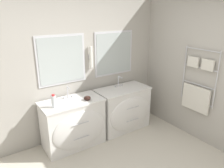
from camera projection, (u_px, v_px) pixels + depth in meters
wall_back at (72, 67)px, 3.83m from camera, size 5.17×0.14×2.60m
wall_right at (190, 66)px, 3.93m from camera, size 0.13×3.88×2.60m
vanity_left at (74, 123)px, 3.72m from camera, size 1.03×0.61×0.83m
vanity_right at (123, 108)px, 4.28m from camera, size 1.03×0.61×0.83m
faucet_left at (68, 93)px, 3.68m from camera, size 0.17×0.13×0.21m
faucet_right at (119, 82)px, 4.24m from camera, size 0.17×0.13×0.21m
toiletry_bottle at (54, 101)px, 3.34m from camera, size 0.07×0.07×0.21m
amenity_bowl at (87, 98)px, 3.63m from camera, size 0.12×0.12×0.07m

